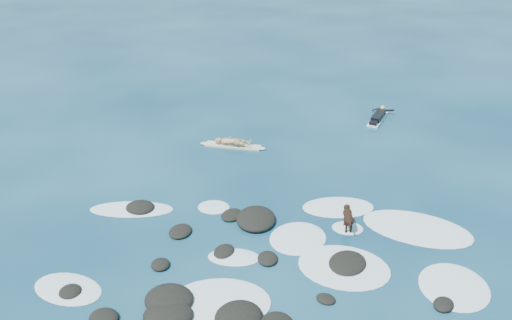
# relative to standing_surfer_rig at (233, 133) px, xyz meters

# --- Properties ---
(ground) EXTENTS (160.00, 160.00, 0.00)m
(ground) POSITION_rel_standing_surfer_rig_xyz_m (2.92, -6.92, -0.70)
(ground) COLOR #0A2642
(ground) RESTS_ON ground
(reef_rocks) EXTENTS (11.63, 7.32, 0.46)m
(reef_rocks) POSITION_rel_standing_surfer_rig_xyz_m (1.95, -9.26, -0.60)
(reef_rocks) COLOR black
(reef_rocks) RESTS_ON ground
(breaking_foam) EXTENTS (14.10, 8.60, 0.12)m
(breaking_foam) POSITION_rel_standing_surfer_rig_xyz_m (4.28, -7.49, -0.69)
(breaking_foam) COLOR white
(breaking_foam) RESTS_ON ground
(standing_surfer_rig) EXTENTS (3.09, 0.61, 1.76)m
(standing_surfer_rig) POSITION_rel_standing_surfer_rig_xyz_m (0.00, 0.00, 0.00)
(standing_surfer_rig) COLOR beige
(standing_surfer_rig) RESTS_ON ground
(paddling_surfer_rig) EXTENTS (1.35, 2.68, 0.46)m
(paddling_surfer_rig) POSITION_rel_standing_surfer_rig_xyz_m (6.49, 4.74, -0.54)
(paddling_surfer_rig) COLOR white
(paddling_surfer_rig) RESTS_ON ground
(dog) EXTENTS (0.46, 1.23, 0.78)m
(dog) POSITION_rel_standing_surfer_rig_xyz_m (5.55, -5.86, -0.18)
(dog) COLOR black
(dog) RESTS_ON ground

